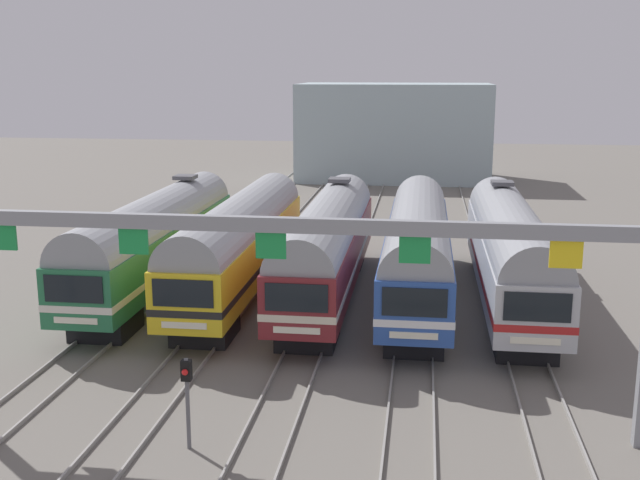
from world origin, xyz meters
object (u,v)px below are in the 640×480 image
commuter_train_blue (418,246)px  catenary_gantry (271,258)px  commuter_train_yellow (240,240)px  commuter_train_green (156,238)px  yard_signal_mast (187,386)px  commuter_train_maroon (328,243)px  commuter_train_stainless (510,248)px

commuter_train_blue → catenary_gantry: bearing=-107.2°
commuter_train_yellow → commuter_train_blue: size_ratio=1.00×
commuter_train_green → commuter_train_yellow: bearing=-0.1°
catenary_gantry → yard_signal_mast: (-2.09, -1.90, -3.34)m
commuter_train_yellow → yard_signal_mast: (2.09, -15.39, -0.77)m
commuter_train_blue → yard_signal_mast: (-6.27, -15.39, -0.77)m
commuter_train_green → commuter_train_blue: (12.54, -0.00, -0.00)m
commuter_train_maroon → yard_signal_mast: commuter_train_maroon is taller
commuter_train_blue → catenary_gantry: catenary_gantry is taller
commuter_train_blue → catenary_gantry: size_ratio=0.82×
commuter_train_green → yard_signal_mast: (6.27, -15.40, -0.77)m
commuter_train_stainless → yard_signal_mast: (-10.45, -15.40, -0.77)m
commuter_train_maroon → commuter_train_stainless: bearing=0.0°
commuter_train_green → commuter_train_yellow: size_ratio=1.00×
yard_signal_mast → catenary_gantry: bearing=42.3°
commuter_train_stainless → commuter_train_yellow: bearing=-180.0°
commuter_train_green → commuter_train_yellow: 4.18m
yard_signal_mast → commuter_train_green: bearing=112.2°
commuter_train_blue → commuter_train_stainless: bearing=0.1°
commuter_train_maroon → catenary_gantry: bearing=-90.0°
commuter_train_blue → commuter_train_stainless: (4.18, 0.00, 0.00)m
commuter_train_stainless → commuter_train_blue: bearing=-179.9°
commuter_train_green → commuter_train_stainless: size_ratio=1.00×
catenary_gantry → yard_signal_mast: catenary_gantry is taller
commuter_train_stainless → yard_signal_mast: 18.63m
commuter_train_yellow → yard_signal_mast: bearing=-82.3°
catenary_gantry → yard_signal_mast: 4.37m
commuter_train_yellow → catenary_gantry: catenary_gantry is taller
commuter_train_yellow → commuter_train_blue: same height
commuter_train_blue → yard_signal_mast: commuter_train_blue is taller
commuter_train_green → commuter_train_maroon: (8.36, 0.00, 0.00)m
commuter_train_green → commuter_train_blue: bearing=-0.0°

